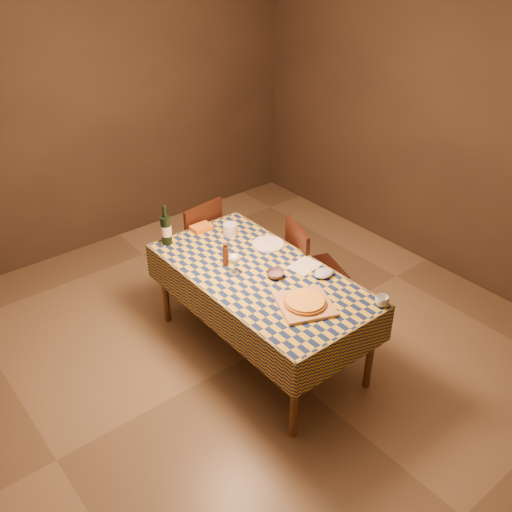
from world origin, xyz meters
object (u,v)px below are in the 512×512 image
Objects in this scene: chair_far at (197,241)px; chair_right at (308,266)px; white_plate at (268,244)px; wine_bottle at (166,230)px; pizza at (305,302)px; cutting_board at (305,305)px; dining_table at (260,281)px; bowl at (275,274)px.

chair_right is (0.51, -0.96, 0.00)m from chair_far.
wine_bottle is at bearing 139.39° from white_plate.
chair_far reaches higher than white_plate.
cutting_board is at bearing 0.00° from pizza.
cutting_board is 1.40× the size of white_plate.
dining_table is 0.91m from wine_bottle.
chair_right is (0.95, -0.71, -0.38)m from wine_bottle.
chair_right reaches higher than white_plate.
chair_right is at bearing 21.54° from bowl.
pizza reaches higher than dining_table.
cutting_board reaches higher than white_plate.
white_plate is at bearing -40.61° from wine_bottle.
bowl is 1.02m from wine_bottle.
chair_far is at bearing 86.73° from bowl.
cutting_board reaches higher than dining_table.
wine_bottle is 0.63m from chair_far.
wine_bottle is 0.37× the size of chair_right.
bowl is 0.14× the size of chair_right.
pizza reaches higher than bowl.
cutting_board is 0.39× the size of chair_right.
chair_right is at bearing 44.41° from pizza.
chair_far is at bearing 29.35° from wine_bottle.
white_plate is at bearing 151.68° from chair_right.
dining_table is 0.53m from cutting_board.
pizza is 1.34× the size of white_plate.
cutting_board is at bearing -100.56° from bowl.
wine_bottle reaches higher than dining_table.
dining_table is 0.66m from chair_right.
white_plate is (0.34, 0.80, -0.00)m from cutting_board.
white_plate is (0.34, 0.80, -0.03)m from pizza.
wine_bottle reaches higher than bowl.
chair_right reaches higher than pizza.
dining_table is at bearing 87.93° from cutting_board.
chair_far reaches higher than dining_table.
pizza reaches higher than cutting_board.
dining_table is 1.98× the size of chair_right.
wine_bottle is at bearing 111.66° from bowl.
dining_table is at bearing 118.09° from bowl.
pizza is 1.01× the size of wine_bottle.
wine_bottle reaches higher than pizza.
pizza is at bearing 180.00° from cutting_board.
chair_right is (0.65, 0.64, -0.28)m from pizza.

